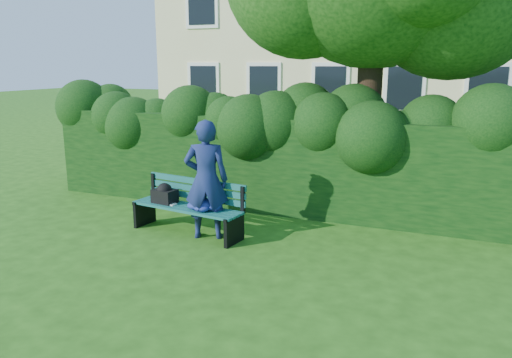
% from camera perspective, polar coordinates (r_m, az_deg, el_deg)
% --- Properties ---
extents(ground, '(80.00, 80.00, 0.00)m').
position_cam_1_polar(ground, '(7.80, -1.71, -7.74)').
color(ground, '#234F12').
rests_on(ground, ground).
extents(hedge, '(10.00, 1.00, 1.80)m').
position_cam_1_polar(hedge, '(9.52, 3.70, 1.72)').
color(hedge, black).
rests_on(hedge, ground).
extents(park_bench, '(2.03, 0.83, 0.89)m').
position_cam_1_polar(park_bench, '(8.33, -7.76, -2.86)').
color(park_bench, '#0D4441').
rests_on(park_bench, ground).
extents(man_reading, '(0.82, 0.68, 1.93)m').
position_cam_1_polar(man_reading, '(7.98, -5.71, -0.08)').
color(man_reading, navy).
rests_on(man_reading, ground).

